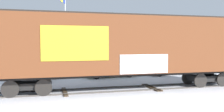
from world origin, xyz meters
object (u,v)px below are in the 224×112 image
freight_car (125,46)px  parked_car_green (109,68)px  parked_car_black (168,65)px  flagpole (64,21)px  parked_car_silver (36,68)px

freight_car → parked_car_green: freight_car is taller
parked_car_green → parked_car_black: 5.68m
flagpole → parked_car_green: (3.50, -6.85, -4.55)m
freight_car → parked_car_silver: (-5.84, 6.11, -1.86)m
flagpole → parked_car_silver: 8.28m
flagpole → parked_car_black: flagpole is taller
freight_car → flagpole: bearing=104.8°
parked_car_silver → freight_car: bearing=-46.3°
freight_car → parked_car_black: bearing=46.3°
parked_car_silver → parked_car_black: parked_car_black is taller
freight_car → flagpole: (-3.31, 12.58, 2.64)m
parked_car_green → parked_car_black: bearing=4.1°
freight_car → parked_car_silver: size_ratio=3.62×
parked_car_silver → parked_car_green: parked_car_silver is taller
freight_car → flagpole: size_ratio=1.98×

